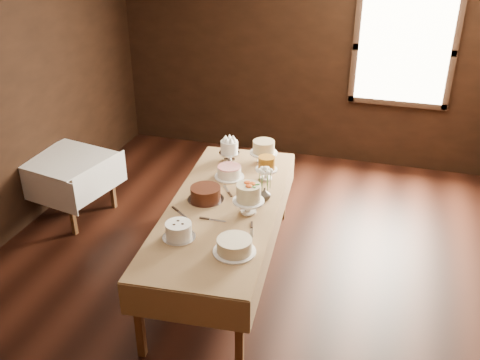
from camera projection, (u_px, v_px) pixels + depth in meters
The scene contains 19 objects.
floor at pixel (234, 276), 5.27m from camera, with size 5.00×6.00×0.01m, color black.
wall_back at pixel (300, 57), 7.19m from camera, with size 5.00×0.02×2.80m, color black.
window at pixel (404, 50), 6.71m from camera, with size 1.10×0.05×1.30m, color #FFEABF.
display_table at pixel (224, 211), 4.97m from camera, with size 1.17×2.58×0.78m.
side_table at pixel (67, 165), 6.05m from camera, with size 0.99×0.99×0.70m.
cake_meringue at pixel (229, 151), 5.74m from camera, with size 0.22×0.22×0.24m.
cake_speckled at pixel (264, 153), 5.70m from camera, with size 0.29×0.29×0.26m.
cake_lattice at pixel (229, 172), 5.42m from camera, with size 0.33×0.33×0.11m.
cake_caramel at pixel (266, 169), 5.36m from camera, with size 0.22×0.22×0.25m.
cake_chocolate at pixel (206, 194), 5.00m from camera, with size 0.38×0.38×0.13m.
cake_flowers at pixel (248, 200), 4.77m from camera, with size 0.30×0.30×0.29m.
cake_swirl at pixel (179, 231), 4.43m from camera, with size 0.30×0.30×0.14m.
cake_cream at pixel (234, 246), 4.26m from camera, with size 0.35×0.35×0.12m.
cake_server_a at pixel (218, 220), 4.70m from camera, with size 0.24×0.03×0.01m, color silver.
cake_server_b at pixel (252, 233), 4.53m from camera, with size 0.24×0.03×0.01m, color silver.
cake_server_c at pixel (226, 189), 5.21m from camera, with size 0.24×0.03×0.01m, color silver.
cake_server_e at pixel (182, 214), 4.79m from camera, with size 0.24×0.03×0.01m, color silver.
flower_vase at pixel (264, 194), 5.00m from camera, with size 0.12×0.12×0.12m, color #2D2823.
flower_bouquet at pixel (265, 177), 4.92m from camera, with size 0.14×0.14×0.20m, color white, non-canonical shape.
Camera 1 is at (1.27, -4.07, 3.25)m, focal length 40.62 mm.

